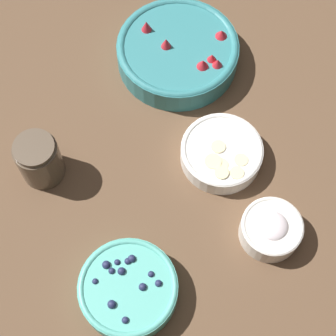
{
  "coord_description": "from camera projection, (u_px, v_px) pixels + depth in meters",
  "views": [
    {
      "loc": [
        0.37,
        -0.28,
        1.02
      ],
      "look_at": [
        -0.0,
        -0.02,
        0.05
      ],
      "focal_mm": 60.0,
      "sensor_mm": 36.0,
      "label": 1
    }
  ],
  "objects": [
    {
      "name": "bowl_strawberries",
      "position": [
        178.0,
        51.0,
        1.2
      ],
      "size": [
        0.26,
        0.26,
        0.08
      ],
      "color": "teal",
      "rests_on": "ground_plane"
    },
    {
      "name": "ground_plane",
      "position": [
        176.0,
        174.0,
        1.12
      ],
      "size": [
        4.0,
        4.0,
        0.0
      ],
      "primitive_type": "plane",
      "color": "brown"
    },
    {
      "name": "bowl_blueberries",
      "position": [
        128.0,
        289.0,
        0.99
      ],
      "size": [
        0.18,
        0.18,
        0.05
      ],
      "color": "#56B7A8",
      "rests_on": "ground_plane"
    },
    {
      "name": "jar_chocolate",
      "position": [
        40.0,
        160.0,
        1.08
      ],
      "size": [
        0.09,
        0.09,
        0.1
      ],
      "color": "brown",
      "rests_on": "ground_plane"
    },
    {
      "name": "bowl_cream",
      "position": [
        271.0,
        229.0,
        1.04
      ],
      "size": [
        0.11,
        0.11,
        0.06
      ],
      "color": "white",
      "rests_on": "ground_plane"
    },
    {
      "name": "bowl_bananas",
      "position": [
        222.0,
        153.0,
        1.11
      ],
      "size": [
        0.16,
        0.16,
        0.04
      ],
      "color": "white",
      "rests_on": "ground_plane"
    }
  ]
}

